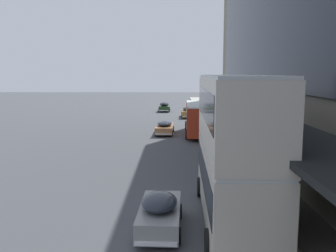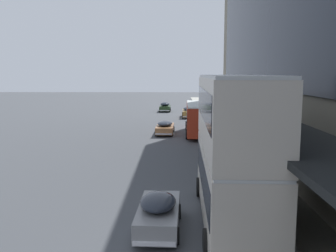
# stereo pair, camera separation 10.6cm
# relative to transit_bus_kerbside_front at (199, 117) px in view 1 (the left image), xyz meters

# --- Properties ---
(transit_bus_kerbside_front) EXTENTS (3.01, 9.60, 3.28)m
(transit_bus_kerbside_front) POSITION_rel_transit_bus_kerbside_front_xyz_m (0.00, 0.00, 0.00)
(transit_bus_kerbside_front) COLOR #B7321B
(transit_bus_kerbside_front) RESTS_ON ground
(transit_bus_kerbside_rear) EXTENTS (2.91, 10.13, 6.31)m
(transit_bus_kerbside_rear) POSITION_rel_transit_bus_kerbside_front_xyz_m (-0.18, -23.42, 1.51)
(transit_bus_kerbside_rear) COLOR beige
(transit_bus_kerbside_rear) RESTS_ON ground
(sedan_trailing_near) EXTENTS (1.97, 5.03, 1.58)m
(sedan_trailing_near) POSITION_rel_transit_bus_kerbside_front_xyz_m (-0.48, 15.64, -1.10)
(sedan_trailing_near) COLOR olive
(sedan_trailing_near) RESTS_ON ground
(sedan_second_mid) EXTENTS (1.89, 4.35, 1.55)m
(sedan_second_mid) POSITION_rel_transit_bus_kerbside_front_xyz_m (-3.27, -24.29, -1.12)
(sedan_second_mid) COLOR gray
(sedan_second_mid) RESTS_ON ground
(sedan_oncoming_rear) EXTENTS (2.03, 4.86, 1.41)m
(sedan_oncoming_rear) POSITION_rel_transit_bus_kerbside_front_xyz_m (-3.57, 0.36, -1.18)
(sedan_oncoming_rear) COLOR #A06B40
(sedan_oncoming_rear) RESTS_ON ground
(sedan_oncoming_front) EXTENTS (1.93, 4.40, 1.59)m
(sedan_oncoming_front) POSITION_rel_transit_bus_kerbside_front_xyz_m (-4.11, 24.13, -1.11)
(sedan_oncoming_front) COLOR #22381C
(sedan_oncoming_front) RESTS_ON ground
(street_lamp) EXTENTS (1.50, 0.28, 6.03)m
(street_lamp) POSITION_rel_transit_bus_kerbside_front_xyz_m (2.30, -22.88, 1.83)
(street_lamp) COLOR #4C4C51
(street_lamp) RESTS_ON sidewalk_kerb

